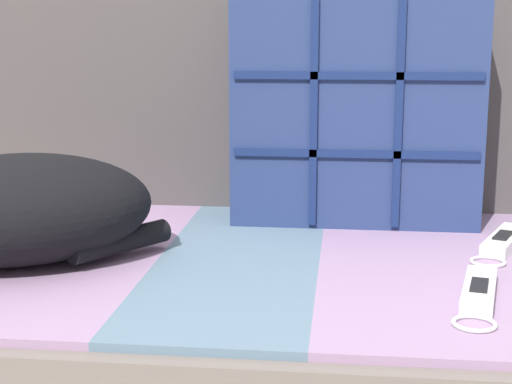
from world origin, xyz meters
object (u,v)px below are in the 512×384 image
object	(u,v)px
sleeping_cat	(1,213)
throw_pillow_quilted	(356,111)
couch	(394,378)
game_remote_near	(479,293)
game_remote_far	(503,242)

from	to	relation	value
sleeping_cat	throw_pillow_quilted	bearing A→B (deg)	33.48
couch	game_remote_near	size ratio (longest dim) A/B	10.87
sleeping_cat	game_remote_near	bearing A→B (deg)	-6.43
sleeping_cat	game_remote_far	world-z (taller)	sleeping_cat
throw_pillow_quilted	sleeping_cat	size ratio (longest dim) A/B	0.96
throw_pillow_quilted	game_remote_near	distance (m)	0.44
couch	game_remote_far	size ratio (longest dim) A/B	10.59
throw_pillow_quilted	sleeping_cat	bearing A→B (deg)	-146.52
sleeping_cat	game_remote_near	distance (m)	0.62
couch	game_remote_far	distance (m)	0.26
sleeping_cat	game_remote_far	bearing A→B (deg)	13.68
couch	throw_pillow_quilted	size ratio (longest dim) A/B	5.40
couch	throw_pillow_quilted	xyz separation A→B (m)	(-0.07, 0.19, 0.38)
game_remote_near	sleeping_cat	bearing A→B (deg)	173.57
throw_pillow_quilted	game_remote_near	size ratio (longest dim) A/B	2.01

